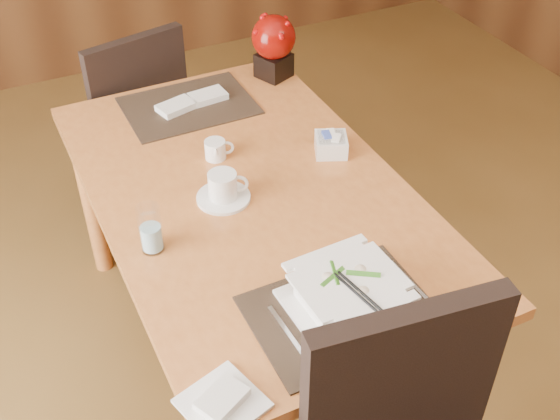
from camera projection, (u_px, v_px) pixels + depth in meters
name	position (u px, v px, depth m)	size (l,w,h in m)	color
dining_table	(252.00, 216.00, 2.19)	(0.90, 1.50, 0.75)	#CB7538
placemat_near	(341.00, 312.00, 1.75)	(0.45, 0.33, 0.01)	black
placemat_far	(189.00, 106.00, 2.51)	(0.45, 0.33, 0.01)	black
soup_setting	(348.00, 296.00, 1.72)	(0.29, 0.29, 0.11)	white
coffee_cup	(223.00, 189.00, 2.07)	(0.16, 0.16, 0.09)	white
water_glass	(150.00, 229.00, 1.88)	(0.06, 0.06, 0.15)	silver
creamer_jug	(215.00, 150.00, 2.25)	(0.09, 0.09, 0.06)	white
sugar_caddy	(331.00, 145.00, 2.27)	(0.10, 0.10, 0.06)	white
berry_decor	(274.00, 43.00, 2.59)	(0.17, 0.17, 0.24)	black
napkins_far	(194.00, 101.00, 2.51)	(0.26, 0.09, 0.02)	white
bread_plate	(222.00, 403.00, 1.54)	(0.16, 0.16, 0.01)	white
far_chair	(131.00, 118.00, 2.89)	(0.51, 0.51, 0.91)	black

